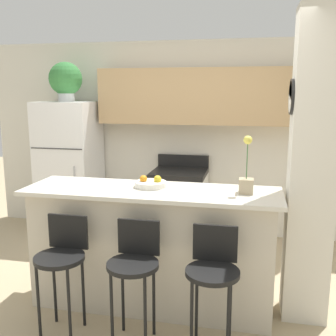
{
  "coord_description": "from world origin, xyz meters",
  "views": [
    {
      "loc": [
        0.83,
        -3.17,
        1.9
      ],
      "look_at": [
        0.0,
        0.69,
        1.13
      ],
      "focal_mm": 42.0,
      "sensor_mm": 36.0,
      "label": 1
    }
  ],
  "objects_px": {
    "bar_stool_mid": "(134,264)",
    "fruit_bowl": "(151,184)",
    "bar_stool_right": "(213,272)",
    "trash_bin": "(106,227)",
    "orchid_vase": "(246,178)",
    "refrigerator": "(70,169)",
    "stove_range": "(179,205)",
    "bar_stool_left": "(62,257)",
    "potted_plant_on_fridge": "(66,80)"
  },
  "relations": [
    {
      "from": "stove_range",
      "to": "refrigerator",
      "type": "bearing_deg",
      "value": -178.73
    },
    {
      "from": "stove_range",
      "to": "fruit_bowl",
      "type": "height_order",
      "value": "fruit_bowl"
    },
    {
      "from": "fruit_bowl",
      "to": "orchid_vase",
      "type": "bearing_deg",
      "value": -3.2
    },
    {
      "from": "bar_stool_mid",
      "to": "potted_plant_on_fridge",
      "type": "height_order",
      "value": "potted_plant_on_fridge"
    },
    {
      "from": "refrigerator",
      "to": "bar_stool_left",
      "type": "bearing_deg",
      "value": -65.96
    },
    {
      "from": "trash_bin",
      "to": "orchid_vase",
      "type": "bearing_deg",
      "value": -36.98
    },
    {
      "from": "bar_stool_left",
      "to": "bar_stool_right",
      "type": "height_order",
      "value": "same"
    },
    {
      "from": "bar_stool_mid",
      "to": "fruit_bowl",
      "type": "distance_m",
      "value": 0.77
    },
    {
      "from": "bar_stool_left",
      "to": "potted_plant_on_fridge",
      "type": "bearing_deg",
      "value": 114.04
    },
    {
      "from": "stove_range",
      "to": "fruit_bowl",
      "type": "relative_size",
      "value": 3.82
    },
    {
      "from": "refrigerator",
      "to": "trash_bin",
      "type": "bearing_deg",
      "value": -22.81
    },
    {
      "from": "bar_stool_mid",
      "to": "fruit_bowl",
      "type": "xyz_separation_m",
      "value": [
        -0.03,
        0.6,
        0.49
      ]
    },
    {
      "from": "orchid_vase",
      "to": "stove_range",
      "type": "bearing_deg",
      "value": 118.14
    },
    {
      "from": "stove_range",
      "to": "bar_stool_left",
      "type": "bearing_deg",
      "value": -103.97
    },
    {
      "from": "stove_range",
      "to": "bar_stool_right",
      "type": "xyz_separation_m",
      "value": [
        0.65,
        -2.15,
        0.16
      ]
    },
    {
      "from": "bar_stool_left",
      "to": "trash_bin",
      "type": "bearing_deg",
      "value": 101.0
    },
    {
      "from": "bar_stool_left",
      "to": "orchid_vase",
      "type": "relative_size",
      "value": 1.96
    },
    {
      "from": "bar_stool_right",
      "to": "fruit_bowl",
      "type": "relative_size",
      "value": 3.33
    },
    {
      "from": "potted_plant_on_fridge",
      "to": "fruit_bowl",
      "type": "height_order",
      "value": "potted_plant_on_fridge"
    },
    {
      "from": "orchid_vase",
      "to": "trash_bin",
      "type": "distance_m",
      "value": 2.42
    },
    {
      "from": "bar_stool_mid",
      "to": "trash_bin",
      "type": "relative_size",
      "value": 2.46
    },
    {
      "from": "bar_stool_left",
      "to": "fruit_bowl",
      "type": "relative_size",
      "value": 3.33
    },
    {
      "from": "stove_range",
      "to": "bar_stool_mid",
      "type": "bearing_deg",
      "value": -88.48
    },
    {
      "from": "potted_plant_on_fridge",
      "to": "trash_bin",
      "type": "distance_m",
      "value": 1.96
    },
    {
      "from": "refrigerator",
      "to": "trash_bin",
      "type": "relative_size",
      "value": 4.67
    },
    {
      "from": "potted_plant_on_fridge",
      "to": "orchid_vase",
      "type": "height_order",
      "value": "potted_plant_on_fridge"
    },
    {
      "from": "bar_stool_left",
      "to": "bar_stool_right",
      "type": "xyz_separation_m",
      "value": [
        1.18,
        0.0,
        0.0
      ]
    },
    {
      "from": "bar_stool_right",
      "to": "fruit_bowl",
      "type": "xyz_separation_m",
      "value": [
        -0.62,
        0.6,
        0.49
      ]
    },
    {
      "from": "bar_stool_left",
      "to": "fruit_bowl",
      "type": "distance_m",
      "value": 0.96
    },
    {
      "from": "bar_stool_mid",
      "to": "bar_stool_right",
      "type": "relative_size",
      "value": 1.0
    },
    {
      "from": "stove_range",
      "to": "bar_stool_mid",
      "type": "distance_m",
      "value": 2.16
    },
    {
      "from": "orchid_vase",
      "to": "fruit_bowl",
      "type": "relative_size",
      "value": 1.7
    },
    {
      "from": "stove_range",
      "to": "fruit_bowl",
      "type": "bearing_deg",
      "value": -88.84
    },
    {
      "from": "bar_stool_right",
      "to": "trash_bin",
      "type": "height_order",
      "value": "bar_stool_right"
    },
    {
      "from": "bar_stool_mid",
      "to": "fruit_bowl",
      "type": "height_order",
      "value": "fruit_bowl"
    },
    {
      "from": "refrigerator",
      "to": "bar_stool_left",
      "type": "distance_m",
      "value": 2.34
    },
    {
      "from": "bar_stool_left",
      "to": "bar_stool_mid",
      "type": "bearing_deg",
      "value": 0.0
    },
    {
      "from": "bar_stool_left",
      "to": "bar_stool_mid",
      "type": "distance_m",
      "value": 0.59
    },
    {
      "from": "potted_plant_on_fridge",
      "to": "stove_range",
      "type": "bearing_deg",
      "value": 1.27
    },
    {
      "from": "refrigerator",
      "to": "fruit_bowl",
      "type": "relative_size",
      "value": 6.33
    },
    {
      "from": "stove_range",
      "to": "bar_stool_right",
      "type": "bearing_deg",
      "value": -73.22
    },
    {
      "from": "stove_range",
      "to": "orchid_vase",
      "type": "bearing_deg",
      "value": -61.86
    },
    {
      "from": "potted_plant_on_fridge",
      "to": "trash_bin",
      "type": "xyz_separation_m",
      "value": [
        0.58,
        -0.24,
        -1.86
      ]
    },
    {
      "from": "trash_bin",
      "to": "stove_range",
      "type": "bearing_deg",
      "value": 17.12
    },
    {
      "from": "refrigerator",
      "to": "stove_range",
      "type": "relative_size",
      "value": 1.66
    },
    {
      "from": "potted_plant_on_fridge",
      "to": "fruit_bowl",
      "type": "xyz_separation_m",
      "value": [
        1.51,
        -1.52,
        -0.94
      ]
    },
    {
      "from": "refrigerator",
      "to": "bar_stool_left",
      "type": "relative_size",
      "value": 1.9
    },
    {
      "from": "bar_stool_left",
      "to": "bar_stool_mid",
      "type": "xyz_separation_m",
      "value": [
        0.59,
        0.0,
        0.0
      ]
    },
    {
      "from": "orchid_vase",
      "to": "trash_bin",
      "type": "bearing_deg",
      "value": 143.02
    },
    {
      "from": "bar_stool_left",
      "to": "bar_stool_mid",
      "type": "height_order",
      "value": "same"
    }
  ]
}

